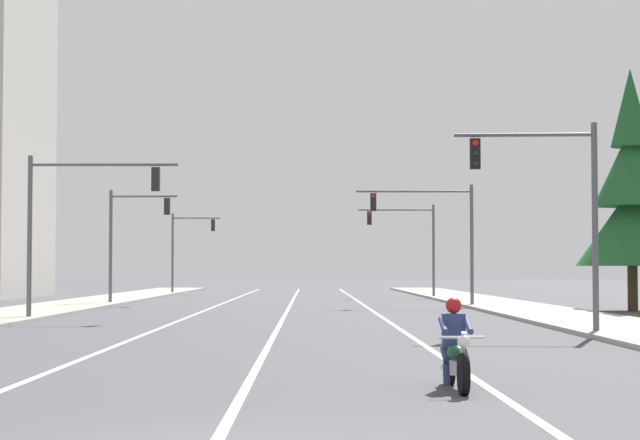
{
  "coord_description": "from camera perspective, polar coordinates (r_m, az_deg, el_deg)",
  "views": [
    {
      "loc": [
        1.12,
        -11.4,
        1.92
      ],
      "look_at": [
        1.38,
        16.56,
        3.15
      ],
      "focal_mm": 62.48,
      "sensor_mm": 36.0,
      "label": 1
    }
  ],
  "objects": [
    {
      "name": "lane_stripe_center",
      "position": [
        56.44,
        -1.58,
        -4.47
      ],
      "size": [
        0.16,
        100.0,
        0.01
      ],
      "primitive_type": "cube",
      "color": "beige",
      "rests_on": "ground"
    },
    {
      "name": "lane_stripe_left",
      "position": [
        56.64,
        -5.46,
        -4.45
      ],
      "size": [
        0.16,
        100.0,
        0.01
      ],
      "primitive_type": "cube",
      "color": "beige",
      "rests_on": "ground"
    },
    {
      "name": "lane_stripe_right",
      "position": [
        56.5,
        2.4,
        -4.47
      ],
      "size": [
        0.16,
        100.0,
        0.01
      ],
      "primitive_type": "cube",
      "color": "beige",
      "rests_on": "ground"
    },
    {
      "name": "sidewalk_kerb_right",
      "position": [
        52.37,
        10.41,
        -4.51
      ],
      "size": [
        4.4,
        110.0,
        0.14
      ],
      "primitive_type": "cube",
      "color": "#9E998E",
      "rests_on": "ground"
    },
    {
      "name": "sidewalk_kerb_left",
      "position": [
        52.84,
        -13.86,
        -4.46
      ],
      "size": [
        4.4,
        110.0,
        0.14
      ],
      "primitive_type": "cube",
      "color": "#9E998E",
      "rests_on": "ground"
    },
    {
      "name": "motorcycle_with_rider",
      "position": [
        17.96,
        6.96,
        -6.76
      ],
      "size": [
        0.7,
        2.19,
        1.46
      ],
      "color": "black",
      "rests_on": "ground"
    },
    {
      "name": "traffic_signal_near_right",
      "position": [
        33.2,
        11.93,
        1.21
      ],
      "size": [
        4.17,
        0.4,
        6.2
      ],
      "color": "#56565B",
      "rests_on": "ground"
    },
    {
      "name": "traffic_signal_near_left",
      "position": [
        42.89,
        -12.51,
        0.51
      ],
      "size": [
        5.68,
        0.37,
        6.2
      ],
      "color": "#56565B",
      "rests_on": "ground"
    },
    {
      "name": "traffic_signal_mid_right",
      "position": [
        56.56,
        6.03,
        -0.24
      ],
      "size": [
        5.96,
        0.37,
        6.2
      ],
      "color": "#56565B",
      "rests_on": "ground"
    },
    {
      "name": "traffic_signal_mid_left",
      "position": [
        61.02,
        -9.74,
        -0.52
      ],
      "size": [
        3.7,
        0.41,
        6.2
      ],
      "color": "#56565B",
      "rests_on": "ground"
    },
    {
      "name": "traffic_signal_far_right",
      "position": [
        74.11,
        4.71,
        -0.82
      ],
      "size": [
        5.11,
        0.37,
        6.2
      ],
      "color": "#56565B",
      "rests_on": "ground"
    },
    {
      "name": "traffic_signal_far_left",
      "position": [
        86.35,
        -6.88,
        -1.11
      ],
      "size": [
        3.74,
        0.46,
        6.2
      ],
      "color": "#56565B",
      "rests_on": "ground"
    },
    {
      "name": "conifer_tree_right_verge_far",
      "position": [
        52.68,
        15.67,
        1.03
      ],
      "size": [
        5.06,
        5.06,
        11.13
      ],
      "color": "#423023",
      "rests_on": "ground"
    }
  ]
}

